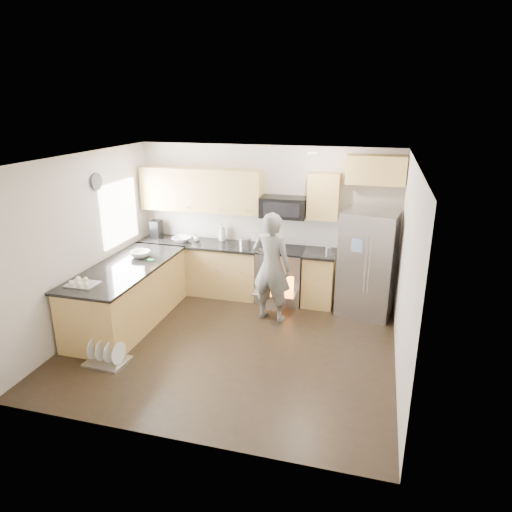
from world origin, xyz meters
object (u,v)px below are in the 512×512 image
(refrigerator, at_px, (367,264))
(dish_rack, at_px, (107,357))
(stove_range, at_px, (281,263))
(person, at_px, (272,267))

(refrigerator, distance_m, dish_rack, 4.08)
(stove_range, xyz_separation_m, refrigerator, (1.42, -0.17, 0.17))
(stove_range, relative_size, dish_rack, 3.21)
(stove_range, distance_m, person, 0.78)
(stove_range, xyz_separation_m, person, (0.01, -0.76, 0.19))
(stove_range, relative_size, refrigerator, 1.06)
(refrigerator, distance_m, person, 1.53)
(refrigerator, bearing_deg, dish_rack, -133.01)
(stove_range, distance_m, refrigerator, 1.44)
(person, bearing_deg, stove_range, -77.84)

